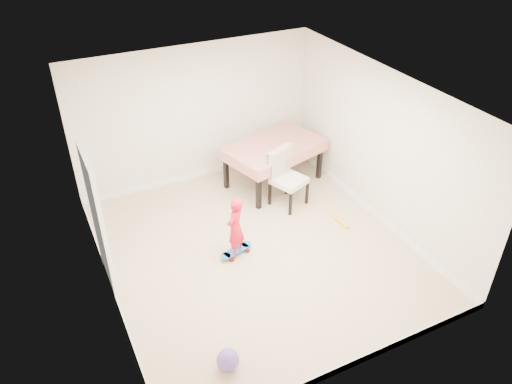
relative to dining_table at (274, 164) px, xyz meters
name	(u,v)px	position (x,y,z in m)	size (l,w,h in m)	color
ground	(256,250)	(-1.19, -1.66, -0.42)	(5.00, 5.00, 0.00)	tan
ceiling	(256,97)	(-1.19, -1.66, 2.16)	(4.50, 5.00, 0.04)	white
wall_back	(196,115)	(-1.19, 0.82, 0.88)	(4.50, 0.04, 2.60)	beige
wall_front	(358,290)	(-1.19, -4.14, 0.88)	(4.50, 0.04, 2.60)	beige
wall_left	(99,221)	(-3.42, -1.66, 0.88)	(0.04, 5.00, 2.60)	beige
wall_right	(380,148)	(1.04, -1.66, 0.88)	(0.04, 5.00, 2.60)	beige
door	(99,225)	(-3.41, -1.36, 0.61)	(0.10, 0.94, 2.11)	white
baseboard_back	(200,174)	(-1.19, 0.83, -0.36)	(4.50, 0.02, 0.12)	white
baseboard_front	(347,366)	(-1.19, -4.15, -0.36)	(4.50, 0.02, 0.12)	white
baseboard_left	(114,292)	(-3.43, -1.66, -0.36)	(0.02, 5.00, 0.12)	white
baseboard_right	(371,210)	(1.05, -1.66, -0.36)	(0.02, 5.00, 0.12)	white
dining_table	(274,164)	(0.00, 0.00, 0.00)	(1.76, 1.10, 0.83)	red
dining_chair	(289,179)	(-0.10, -0.76, 0.11)	(0.57, 0.65, 1.05)	white
skateboard	(236,252)	(-1.51, -1.61, -0.37)	(0.59, 0.21, 0.09)	blue
child	(235,229)	(-1.52, -1.64, 0.09)	(0.37, 0.24, 1.02)	red
balloon	(228,360)	(-2.47, -3.49, -0.28)	(0.28, 0.28, 0.28)	#6649B0
foam_toy	(341,221)	(0.42, -1.65, -0.39)	(0.06, 0.06, 0.40)	yellow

